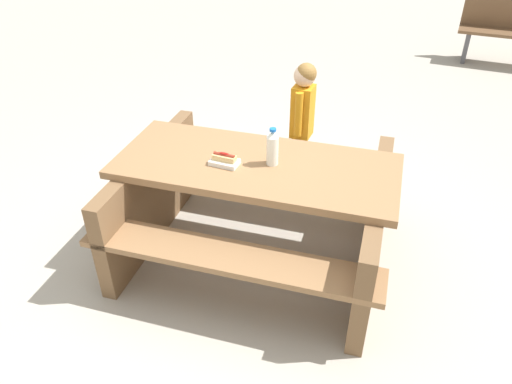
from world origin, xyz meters
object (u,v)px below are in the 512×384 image
object	(u,v)px
soda_bottle	(272,148)
hotdog_tray	(224,160)
picnic_table	(256,202)
child_in_coat	(303,112)

from	to	relation	value
soda_bottle	hotdog_tray	xyz separation A→B (m)	(0.30, 0.03, -0.08)
picnic_table	soda_bottle	xyz separation A→B (m)	(-0.10, 0.01, 0.42)
soda_bottle	hotdog_tray	size ratio (longest dim) A/B	1.21
picnic_table	soda_bottle	distance (m)	0.43
child_in_coat	picnic_table	bearing A→B (deg)	70.90
picnic_table	hotdog_tray	world-z (taller)	hotdog_tray
soda_bottle	hotdog_tray	distance (m)	0.31
child_in_coat	soda_bottle	bearing A→B (deg)	77.13
soda_bottle	child_in_coat	world-z (taller)	child_in_coat
soda_bottle	child_in_coat	bearing A→B (deg)	-102.87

